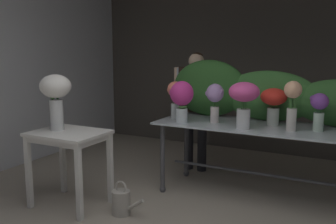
{
  "coord_description": "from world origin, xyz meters",
  "views": [
    {
      "loc": [
        1.37,
        -2.13,
        1.64
      ],
      "look_at": [
        -0.46,
        1.36,
        0.97
      ],
      "focal_mm": 41.72,
      "sensor_mm": 36.0,
      "label": 1
    }
  ],
  "objects_px": {
    "vase_fuchsia_freesia": "(244,98)",
    "display_table_glass": "(259,136)",
    "side_table_white": "(69,142)",
    "vase_violet_peonies": "(319,109)",
    "vase_magenta_roses": "(181,97)",
    "vase_coral_carnations": "(175,95)",
    "vase_peach_snapdragons": "(292,102)",
    "florist": "(196,98)",
    "watering_can": "(122,202)",
    "vase_lilac_hydrangea": "(215,98)",
    "vase_scarlet_anemones": "(273,102)",
    "vase_white_roses_tall": "(55,94)"
  },
  "relations": [
    {
      "from": "florist",
      "to": "watering_can",
      "type": "height_order",
      "value": "florist"
    },
    {
      "from": "vase_scarlet_anemones",
      "to": "vase_violet_peonies",
      "type": "xyz_separation_m",
      "value": [
        0.46,
        -0.08,
        -0.03
      ]
    },
    {
      "from": "vase_violet_peonies",
      "to": "vase_magenta_roses",
      "type": "relative_size",
      "value": 0.83
    },
    {
      "from": "side_table_white",
      "to": "vase_fuchsia_freesia",
      "type": "distance_m",
      "value": 1.83
    },
    {
      "from": "vase_peach_snapdragons",
      "to": "vase_coral_carnations",
      "type": "distance_m",
      "value": 1.31
    },
    {
      "from": "side_table_white",
      "to": "vase_white_roses_tall",
      "type": "xyz_separation_m",
      "value": [
        -0.15,
        0.0,
        0.49
      ]
    },
    {
      "from": "side_table_white",
      "to": "watering_can",
      "type": "xyz_separation_m",
      "value": [
        0.6,
        0.05,
        -0.55
      ]
    },
    {
      "from": "side_table_white",
      "to": "vase_violet_peonies",
      "type": "bearing_deg",
      "value": 25.27
    },
    {
      "from": "vase_scarlet_anemones",
      "to": "watering_can",
      "type": "distance_m",
      "value": 1.87
    },
    {
      "from": "vase_fuchsia_freesia",
      "to": "display_table_glass",
      "type": "bearing_deg",
      "value": 67.41
    },
    {
      "from": "florist",
      "to": "vase_scarlet_anemones",
      "type": "relative_size",
      "value": 3.96
    },
    {
      "from": "display_table_glass",
      "to": "vase_fuchsia_freesia",
      "type": "bearing_deg",
      "value": -112.59
    },
    {
      "from": "vase_magenta_roses",
      "to": "watering_can",
      "type": "relative_size",
      "value": 1.29
    },
    {
      "from": "side_table_white",
      "to": "watering_can",
      "type": "bearing_deg",
      "value": 4.75
    },
    {
      "from": "vase_lilac_hydrangea",
      "to": "florist",
      "type": "bearing_deg",
      "value": 127.24
    },
    {
      "from": "vase_white_roses_tall",
      "to": "watering_can",
      "type": "relative_size",
      "value": 1.63
    },
    {
      "from": "display_table_glass",
      "to": "vase_fuchsia_freesia",
      "type": "relative_size",
      "value": 4.64
    },
    {
      "from": "display_table_glass",
      "to": "vase_violet_peonies",
      "type": "height_order",
      "value": "vase_violet_peonies"
    },
    {
      "from": "vase_violet_peonies",
      "to": "vase_coral_carnations",
      "type": "xyz_separation_m",
      "value": [
        -1.55,
        -0.04,
        0.05
      ]
    },
    {
      "from": "florist",
      "to": "vase_fuchsia_freesia",
      "type": "height_order",
      "value": "florist"
    },
    {
      "from": "display_table_glass",
      "to": "vase_fuchsia_freesia",
      "type": "height_order",
      "value": "vase_fuchsia_freesia"
    },
    {
      "from": "florist",
      "to": "vase_white_roses_tall",
      "type": "xyz_separation_m",
      "value": [
        -0.82,
        -1.68,
        0.19
      ]
    },
    {
      "from": "vase_fuchsia_freesia",
      "to": "vase_violet_peonies",
      "type": "bearing_deg",
      "value": 18.54
    },
    {
      "from": "vase_peach_snapdragons",
      "to": "vase_coral_carnations",
      "type": "bearing_deg",
      "value": 176.68
    },
    {
      "from": "vase_white_roses_tall",
      "to": "display_table_glass",
      "type": "bearing_deg",
      "value": 30.69
    },
    {
      "from": "vase_magenta_roses",
      "to": "vase_coral_carnations",
      "type": "relative_size",
      "value": 1.06
    },
    {
      "from": "display_table_glass",
      "to": "vase_violet_peonies",
      "type": "xyz_separation_m",
      "value": [
        0.58,
        -0.02,
        0.34
      ]
    },
    {
      "from": "vase_lilac_hydrangea",
      "to": "vase_peach_snapdragons",
      "type": "relative_size",
      "value": 0.86
    },
    {
      "from": "vase_peach_snapdragons",
      "to": "side_table_white",
      "type": "bearing_deg",
      "value": -154.81
    },
    {
      "from": "vase_fuchsia_freesia",
      "to": "vase_magenta_roses",
      "type": "relative_size",
      "value": 1.04
    },
    {
      "from": "vase_magenta_roses",
      "to": "vase_white_roses_tall",
      "type": "xyz_separation_m",
      "value": [
        -1.02,
        -0.83,
        0.07
      ]
    },
    {
      "from": "vase_coral_carnations",
      "to": "vase_white_roses_tall",
      "type": "relative_size",
      "value": 0.75
    },
    {
      "from": "display_table_glass",
      "to": "vase_magenta_roses",
      "type": "xyz_separation_m",
      "value": [
        -0.8,
        -0.25,
        0.4
      ]
    },
    {
      "from": "vase_scarlet_anemones",
      "to": "vase_white_roses_tall",
      "type": "distance_m",
      "value": 2.25
    },
    {
      "from": "vase_fuchsia_freesia",
      "to": "vase_peach_snapdragons",
      "type": "relative_size",
      "value": 0.96
    },
    {
      "from": "side_table_white",
      "to": "vase_fuchsia_freesia",
      "type": "relative_size",
      "value": 1.65
    },
    {
      "from": "vase_white_roses_tall",
      "to": "side_table_white",
      "type": "bearing_deg",
      "value": -0.38
    },
    {
      "from": "vase_peach_snapdragons",
      "to": "vase_magenta_roses",
      "type": "relative_size",
      "value": 1.09
    },
    {
      "from": "vase_peach_snapdragons",
      "to": "vase_scarlet_anemones",
      "type": "bearing_deg",
      "value": 139.04
    },
    {
      "from": "vase_fuchsia_freesia",
      "to": "vase_lilac_hydrangea",
      "type": "bearing_deg",
      "value": 157.59
    },
    {
      "from": "vase_scarlet_anemones",
      "to": "vase_lilac_hydrangea",
      "type": "height_order",
      "value": "vase_lilac_hydrangea"
    },
    {
      "from": "florist",
      "to": "side_table_white",
      "type": "bearing_deg",
      "value": -111.66
    },
    {
      "from": "display_table_glass",
      "to": "vase_scarlet_anemones",
      "type": "distance_m",
      "value": 0.39
    },
    {
      "from": "vase_peach_snapdragons",
      "to": "vase_white_roses_tall",
      "type": "height_order",
      "value": "vase_white_roses_tall"
    },
    {
      "from": "vase_scarlet_anemones",
      "to": "watering_can",
      "type": "height_order",
      "value": "vase_scarlet_anemones"
    },
    {
      "from": "vase_fuchsia_freesia",
      "to": "vase_peach_snapdragons",
      "type": "height_order",
      "value": "vase_peach_snapdragons"
    },
    {
      "from": "side_table_white",
      "to": "vase_coral_carnations",
      "type": "relative_size",
      "value": 1.82
    },
    {
      "from": "vase_violet_peonies",
      "to": "vase_white_roses_tall",
      "type": "height_order",
      "value": "vase_white_roses_tall"
    },
    {
      "from": "vase_coral_carnations",
      "to": "vase_fuchsia_freesia",
      "type": "bearing_deg",
      "value": -12.42
    },
    {
      "from": "side_table_white",
      "to": "florist",
      "type": "bearing_deg",
      "value": 68.34
    }
  ]
}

